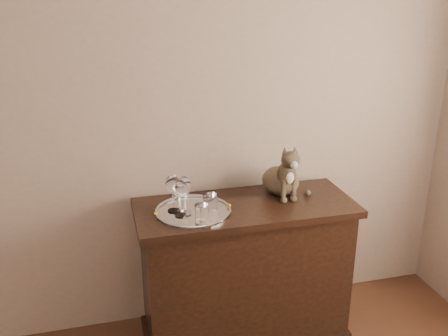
# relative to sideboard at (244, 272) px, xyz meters

# --- Properties ---
(wall_back) EXTENTS (4.00, 0.10, 2.70)m
(wall_back) POSITION_rel_sideboard_xyz_m (-0.60, 0.31, 0.93)
(wall_back) COLOR tan
(wall_back) RESTS_ON ground
(sideboard) EXTENTS (1.20, 0.50, 0.85)m
(sideboard) POSITION_rel_sideboard_xyz_m (0.00, 0.00, 0.00)
(sideboard) COLOR black
(sideboard) RESTS_ON ground
(tray) EXTENTS (0.40, 0.40, 0.01)m
(tray) POSITION_rel_sideboard_xyz_m (-0.30, -0.03, 0.43)
(tray) COLOR silver
(tray) RESTS_ON sideboard
(wine_glass_a) EXTENTS (0.08, 0.08, 0.20)m
(wine_glass_a) POSITION_rel_sideboard_xyz_m (-0.39, 0.00, 0.53)
(wine_glass_a) COLOR white
(wine_glass_a) RESTS_ON tray
(wine_glass_c) EXTENTS (0.07, 0.07, 0.19)m
(wine_glass_c) POSITION_rel_sideboard_xyz_m (-0.37, -0.06, 0.53)
(wine_glass_c) COLOR white
(wine_glass_c) RESTS_ON tray
(wine_glass_d) EXTENTS (0.08, 0.08, 0.21)m
(wine_glass_d) POSITION_rel_sideboard_xyz_m (-0.34, -0.05, 0.54)
(wine_glass_d) COLOR silver
(wine_glass_d) RESTS_ON tray
(tumbler_b) EXTENTS (0.07, 0.07, 0.08)m
(tumbler_b) POSITION_rel_sideboard_xyz_m (-0.27, -0.13, 0.47)
(tumbler_b) COLOR white
(tumbler_b) RESTS_ON tray
(tumbler_c) EXTENTS (0.08, 0.08, 0.09)m
(tumbler_c) POSITION_rel_sideboard_xyz_m (-0.20, -0.04, 0.48)
(tumbler_c) COLOR white
(tumbler_c) RESTS_ON tray
(cat) EXTENTS (0.33, 0.31, 0.31)m
(cat) POSITION_rel_sideboard_xyz_m (0.24, 0.10, 0.58)
(cat) COLOR #4D3F2E
(cat) RESTS_ON sideboard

